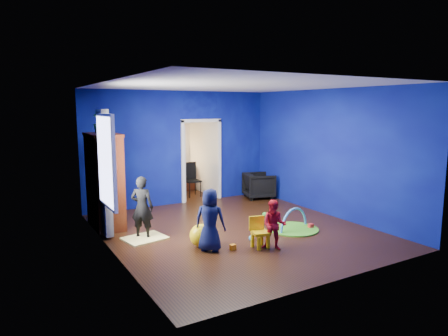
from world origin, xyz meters
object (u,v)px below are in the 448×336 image
folding_chair (192,180)px  armchair (259,185)px  vase (106,129)px  kid_chair (260,234)px  hopper_ball (201,236)px  tv_armoire (105,181)px  child_navy (210,220)px  toddler_red (274,225)px  study_desk (179,178)px  play_mat (294,229)px  child_black (142,207)px  crt_tv (107,179)px

folding_chair → armchair: bearing=-36.3°
vase → kid_chair: vase is taller
hopper_ball → tv_armoire: bearing=119.3°
armchair → child_navy: size_ratio=0.70×
armchair → toddler_red: size_ratio=0.87×
kid_chair → study_desk: size_ratio=0.57×
armchair → play_mat: 2.96m
child_black → crt_tv: (-0.39, 1.07, 0.42)m
armchair → child_navy: bearing=149.7°
crt_tv → folding_chair: bearing=31.6°
child_navy → play_mat: child_navy is taller
armchair → child_navy: (-3.10, -2.95, 0.20)m
child_navy → play_mat: bearing=-130.7°
tv_armoire → play_mat: bearing=-33.1°
child_navy → tv_armoire: (-1.22, 2.34, 0.43)m
kid_chair → play_mat: bearing=38.1°
crt_tv → armchair: bearing=8.1°
toddler_red → child_navy: bearing=-163.8°
hopper_ball → folding_chair: size_ratio=0.45×
armchair → child_black: bearing=129.5°
vase → folding_chair: vase is taller
child_black → toddler_red: (1.79, -1.78, -0.16)m
vase → tv_armoire: vase is taller
child_navy → study_desk: (1.60, 5.01, -0.18)m
child_black → crt_tv: 1.22m
tv_armoire → play_mat: size_ratio=1.96×
kid_chair → play_mat: kid_chair is taller
armchair → kid_chair: armchair is taller
child_black → crt_tv: size_ratio=1.71×
toddler_red → kid_chair: 0.32m
vase → hopper_ball: 2.83m
study_desk → child_navy: bearing=-107.7°
vase → crt_tv: vase is taller
toddler_red → vase: (-2.22, 2.55, 1.62)m
child_black → study_desk: 4.45m
child_black → child_navy: child_black is taller
armchair → folding_chair: 1.86m
armchair → toddler_red: bearing=164.8°
child_black → toddler_red: size_ratio=1.35×
child_navy → folding_chair: bearing=-68.0°
crt_tv → kid_chair: (2.03, -2.65, -0.77)m
child_black → toddler_red: 2.53m
child_navy → armchair: bearing=-92.8°
tv_armoire → crt_tv: size_ratio=2.80×
tv_armoire → crt_tv: tv_armoire is taller
toddler_red → crt_tv: crt_tv is taller
play_mat → study_desk: study_desk is taller
tv_armoire → folding_chair: tv_armoire is taller
child_navy → vase: size_ratio=5.11×
child_navy → vase: vase is taller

